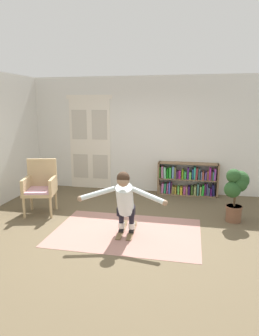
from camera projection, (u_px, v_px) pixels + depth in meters
The scene contains 9 objects.
ground_plane at pixel (123, 229), 5.44m from camera, with size 7.20×7.20×0.00m, color brown.
back_wall at pixel (146, 135), 7.64m from camera, with size 6.00×0.10×2.90m, color silver.
double_door at pixel (90, 142), 7.92m from camera, with size 1.22×0.05×2.45m.
rug at pixel (127, 232), 5.29m from camera, with size 2.55×1.72×0.01m, color #A37368.
bookshelf at pixel (187, 180), 7.44m from camera, with size 1.47×0.30×0.81m.
wicker_chair at pixel (41, 185), 6.16m from camera, with size 0.73×0.73×1.10m.
potted_plant at pixel (236, 189), 5.64m from camera, with size 0.46×0.46×1.04m.
skis_pair at pixel (127, 230), 5.31m from camera, with size 0.31×0.74×0.07m.
person_skier at pixel (125, 199), 4.99m from camera, with size 1.44×0.64×1.08m.
Camera 1 is at (1.17, -4.97, 2.19)m, focal length 32.18 mm.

